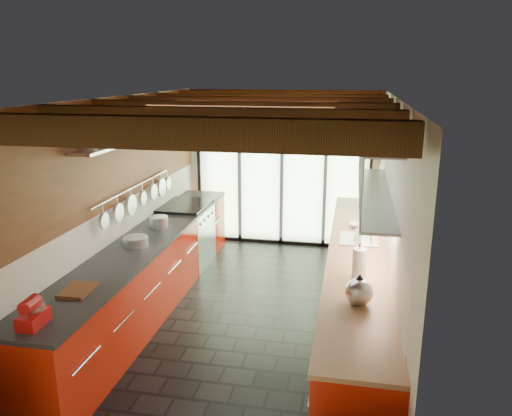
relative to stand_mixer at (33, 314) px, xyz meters
name	(u,v)px	position (x,y,z in m)	size (l,w,h in m)	color
ground	(249,315)	(1.27, 2.24, -1.02)	(5.50, 5.50, 0.00)	black
room_shell	(248,183)	(1.27, 2.24, 0.63)	(5.50, 5.50, 5.50)	silver
ceiling_beams	(255,108)	(1.27, 2.62, 1.44)	(3.14, 5.06, 4.90)	#593316
glass_door	(282,148)	(1.27, 4.94, 0.64)	(2.95, 0.10, 2.90)	#C6EAAD
left_counter	(149,272)	(0.00, 2.24, -0.56)	(0.68, 5.00, 0.92)	#B21B09
range_stove	(187,235)	(0.00, 3.69, -0.55)	(0.66, 0.90, 0.97)	silver
right_counter	(356,288)	(2.54, 2.24, -0.56)	(0.68, 5.00, 0.92)	#B21B09
sink_assembly	(360,237)	(2.56, 2.64, -0.06)	(0.45, 0.52, 0.43)	silver
upper_cabinets_right	(377,166)	(2.70, 2.54, 0.83)	(0.34, 3.00, 3.00)	silver
left_wall_fixtures	(137,163)	(-0.20, 2.54, 0.77)	(0.28, 2.60, 0.96)	silver
stand_mixer	(33,314)	(0.00, 0.00, 0.00)	(0.17, 0.28, 0.25)	#B20F0E
pot_large	(159,222)	(0.00, 2.63, -0.02)	(0.23, 0.23, 0.15)	silver
pot_small	(136,241)	(0.00, 1.92, -0.04)	(0.29, 0.29, 0.11)	silver
cutting_board	(78,290)	(0.00, 0.64, -0.08)	(0.25, 0.35, 0.03)	brown
kettle	(359,290)	(2.54, 0.89, 0.03)	(0.26, 0.31, 0.29)	silver
paper_towel	(359,264)	(2.54, 1.46, 0.05)	(0.16, 0.16, 0.36)	white
soap_bottle	(359,232)	(2.54, 2.65, -0.01)	(0.08, 0.09, 0.19)	silver
bowl	(358,225)	(2.54, 3.14, -0.07)	(0.23, 0.23, 0.06)	silver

